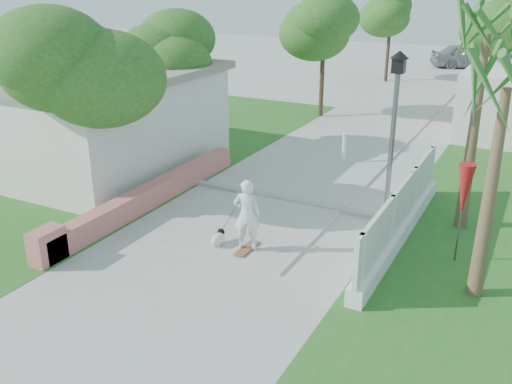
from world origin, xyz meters
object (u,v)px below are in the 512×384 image
Objects in this scene: dog at (218,238)px; patio_umbrella at (464,191)px; street_lamp at (392,136)px; parked_car at (468,56)px; skateboarder at (246,215)px; bollard at (344,147)px.

patio_umbrella is at bearing 9.39° from dog.
dog is (-3.20, -2.88, -2.20)m from street_lamp.
parked_car reaches higher than dog.
street_lamp is 27.87m from parked_car.
street_lamp is 4.03m from skateboarder.
patio_umbrella reaches higher than bollard.
bollard is 7.30m from skateboarder.
dog is at bearing -13.57° from skateboarder.
bollard is 7.25m from patio_umbrella.
parked_car is at bearing -110.81° from skateboarder.
street_lamp is 4.83m from dog.
skateboarder is 0.38× the size of parked_car.
parked_car is at bearing 88.69° from bollard.
patio_umbrella is (1.90, -1.00, -0.74)m from street_lamp.
bollard reaches higher than dog.
skateboarder is at bearing -4.16° from dog.
patio_umbrella is at bearing -50.09° from bollard.
parked_car is at bearing 98.06° from patio_umbrella.
dog is 30.63m from parked_car.
skateboarder is (-4.39, -1.79, -0.76)m from patio_umbrella.
street_lamp is at bearing 159.78° from parked_car.
street_lamp reaches higher than dog.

